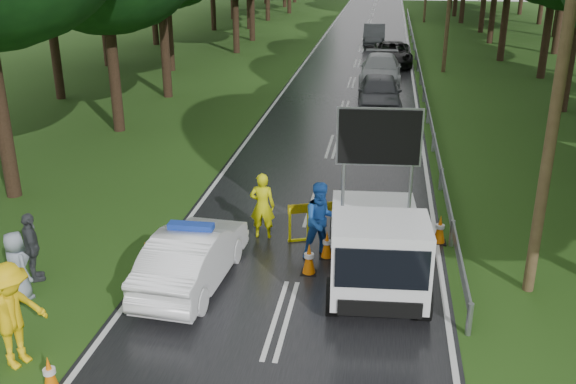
% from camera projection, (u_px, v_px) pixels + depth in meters
% --- Properties ---
extents(ground, '(160.00, 160.00, 0.00)m').
position_uv_depth(ground, '(281.00, 319.00, 13.08)').
color(ground, '#203E11').
rests_on(ground, ground).
extents(road, '(7.00, 140.00, 0.02)m').
position_uv_depth(road, '(357.00, 64.00, 40.71)').
color(road, black).
rests_on(road, ground).
extents(guardrail, '(0.12, 60.06, 0.70)m').
position_uv_depth(guardrail, '(417.00, 57.00, 39.69)').
color(guardrail, gray).
rests_on(guardrail, ground).
extents(utility_pole_near, '(1.40, 0.24, 10.00)m').
position_uv_depth(utility_pole_near, '(563.00, 59.00, 12.35)').
color(utility_pole_near, '#44341F').
rests_on(utility_pole_near, ground).
extents(police_sedan, '(1.70, 4.13, 1.46)m').
position_uv_depth(police_sedan, '(193.00, 257.00, 14.20)').
color(police_sedan, white).
rests_on(police_sedan, ground).
extents(work_truck, '(2.36, 4.79, 3.72)m').
position_uv_depth(work_truck, '(377.00, 244.00, 14.04)').
color(work_truck, gray).
rests_on(work_truck, ground).
extents(barrier, '(2.36, 0.93, 1.04)m').
position_uv_depth(barrier, '(336.00, 211.00, 16.37)').
color(barrier, yellow).
rests_on(barrier, ground).
extents(officer, '(0.66, 0.45, 1.77)m').
position_uv_depth(officer, '(262.00, 206.00, 16.40)').
color(officer, '#D9DA0B').
rests_on(officer, ground).
extents(civilian, '(1.15, 1.04, 1.92)m').
position_uv_depth(civilian, '(322.00, 221.00, 15.32)').
color(civilian, '#1849A1').
rests_on(civilian, ground).
extents(bystander_left, '(1.22, 1.50, 2.03)m').
position_uv_depth(bystander_left, '(12.00, 316.00, 11.33)').
color(bystander_left, yellow).
rests_on(bystander_left, ground).
extents(bystander_mid, '(0.86, 1.01, 1.63)m').
position_uv_depth(bystander_mid, '(32.00, 247.00, 14.32)').
color(bystander_mid, '#3F4247').
rests_on(bystander_mid, ground).
extents(bystander_right, '(0.91, 0.83, 1.56)m').
position_uv_depth(bystander_right, '(17.00, 266.00, 13.56)').
color(bystander_right, '#8690A1').
rests_on(bystander_right, ground).
extents(queue_car_first, '(2.12, 4.86, 1.63)m').
position_uv_depth(queue_car_first, '(379.00, 93.00, 29.04)').
color(queue_car_first, '#42444A').
rests_on(queue_car_first, ground).
extents(queue_car_second, '(2.19, 5.35, 1.55)m').
position_uv_depth(queue_car_second, '(381.00, 70.00, 34.59)').
color(queue_car_second, '#A0A3A8').
rests_on(queue_car_second, ground).
extents(queue_car_third, '(2.53, 5.16, 1.41)m').
position_uv_depth(queue_car_third, '(392.00, 54.00, 40.13)').
color(queue_car_third, black).
rests_on(queue_car_third, ground).
extents(queue_car_fourth, '(1.67, 4.57, 1.50)m').
position_uv_depth(queue_car_fourth, '(374.00, 34.00, 48.16)').
color(queue_car_fourth, '#404348').
rests_on(queue_car_fourth, ground).
extents(cone_near_left, '(0.34, 0.34, 0.72)m').
position_uv_depth(cone_near_left, '(50.00, 375.00, 10.82)').
color(cone_near_left, black).
rests_on(cone_near_left, ground).
extents(cone_center, '(0.37, 0.37, 0.78)m').
position_uv_depth(cone_center, '(309.00, 259.00, 14.74)').
color(cone_center, black).
rests_on(cone_center, ground).
extents(cone_far, '(0.33, 0.33, 0.71)m').
position_uv_depth(cone_far, '(327.00, 245.00, 15.50)').
color(cone_far, black).
rests_on(cone_far, ground).
extents(cone_left_mid, '(0.38, 0.38, 0.81)m').
position_uv_depth(cone_left_mid, '(146.00, 258.00, 14.76)').
color(cone_left_mid, black).
rests_on(cone_left_mid, ground).
extents(cone_right, '(0.37, 0.37, 0.77)m').
position_uv_depth(cone_right, '(440.00, 230.00, 16.26)').
color(cone_right, black).
rests_on(cone_right, ground).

